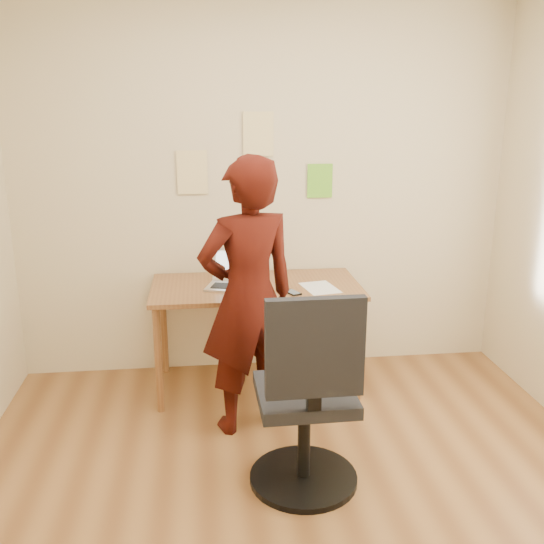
{
  "coord_description": "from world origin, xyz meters",
  "views": [
    {
      "loc": [
        -0.44,
        -2.51,
        1.94
      ],
      "look_at": [
        -0.03,
        0.95,
        0.95
      ],
      "focal_mm": 40.0,
      "sensor_mm": 36.0,
      "label": 1
    }
  ],
  "objects": [
    {
      "name": "paper_sheet",
      "position": [
        0.32,
        1.26,
        0.74
      ],
      "size": [
        0.26,
        0.32,
        0.0
      ],
      "primitive_type": "cube",
      "rotation": [
        0.0,
        0.0,
        0.2
      ],
      "color": "white",
      "rests_on": "desk"
    },
    {
      "name": "person",
      "position": [
        -0.19,
        0.84,
        0.83
      ],
      "size": [
        0.7,
        0.57,
        1.66
      ],
      "primitive_type": "imported",
      "rotation": [
        0.0,
        0.0,
        3.47
      ],
      "color": "#370D07",
      "rests_on": "ground"
    },
    {
      "name": "desk",
      "position": [
        -0.09,
        1.38,
        0.65
      ],
      "size": [
        1.4,
        0.7,
        0.74
      ],
      "color": "brown",
      "rests_on": "ground"
    },
    {
      "name": "wall_note_right",
      "position": [
        0.4,
        1.74,
        1.39
      ],
      "size": [
        0.18,
        0.0,
        0.24
      ],
      "primitive_type": "cube",
      "color": "#6EC52C",
      "rests_on": "room"
    },
    {
      "name": "wall_note_left",
      "position": [
        -0.5,
        1.74,
        1.46
      ],
      "size": [
        0.21,
        0.0,
        0.3
      ],
      "primitive_type": "cube",
      "color": "#F4D992",
      "rests_on": "room"
    },
    {
      "name": "phone",
      "position": [
        0.13,
        1.17,
        0.75
      ],
      "size": [
        0.11,
        0.14,
        0.01
      ],
      "rotation": [
        0.0,
        0.0,
        0.45
      ],
      "color": "black",
      "rests_on": "desk"
    },
    {
      "name": "laptop",
      "position": [
        -0.25,
        1.38,
        0.79
      ],
      "size": [
        0.39,
        0.36,
        0.23
      ],
      "rotation": [
        0.0,
        0.0,
        -0.29
      ],
      "color": "#BBBBC2",
      "rests_on": "desk"
    },
    {
      "name": "wall_note_mid",
      "position": [
        -0.04,
        1.74,
        1.72
      ],
      "size": [
        0.21,
        0.0,
        0.3
      ],
      "primitive_type": "cube",
      "color": "#F4D992",
      "rests_on": "room"
    },
    {
      "name": "office_chair",
      "position": [
        0.05,
        0.17,
        0.47
      ],
      "size": [
        0.57,
        0.57,
        1.09
      ],
      "rotation": [
        0.0,
        0.0,
        0.01
      ],
      "color": "black",
      "rests_on": "ground"
    },
    {
      "name": "room",
      "position": [
        0.0,
        0.0,
        1.35
      ],
      "size": [
        3.58,
        3.58,
        2.78
      ],
      "color": "brown",
      "rests_on": "ground"
    }
  ]
}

